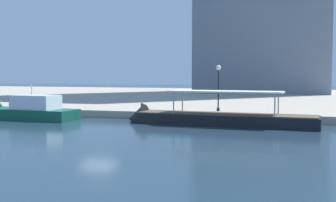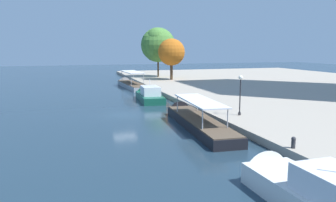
% 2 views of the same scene
% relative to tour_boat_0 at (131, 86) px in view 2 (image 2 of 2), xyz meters
% --- Properties ---
extents(ground_plane, '(220.00, 220.00, 0.00)m').
position_rel_tour_boat_0_xyz_m(ground_plane, '(25.53, -5.62, -0.28)').
color(ground_plane, '#1E3342').
extents(tour_boat_0, '(14.58, 3.55, 4.14)m').
position_rel_tour_boat_0_xyz_m(tour_boat_0, '(0.00, 0.00, 0.00)').
color(tour_boat_0, '#9EA3A8').
rests_on(tour_boat_0, ground_plane).
extents(motor_yacht_1, '(9.46, 3.45, 4.27)m').
position_rel_tour_boat_0_xyz_m(motor_yacht_1, '(16.07, -0.53, 0.22)').
color(motor_yacht_1, '#14513D').
rests_on(motor_yacht_1, ground_plane).
extents(tour_boat_2, '(15.17, 3.58, 3.61)m').
position_rel_tour_boat_0_xyz_m(tour_boat_2, '(32.44, -0.00, 0.09)').
color(tour_boat_2, black).
rests_on(tour_boat_2, ground_plane).
extents(mooring_bollard_0, '(0.31, 0.31, 0.80)m').
position_rel_tour_boat_0_xyz_m(mooring_bollard_0, '(42.84, 2.82, 0.79)').
color(mooring_bollard_0, '#2D2D33').
rests_on(mooring_bollard_0, dock_promenade).
extents(mooring_bollard_1, '(0.29, 0.29, 0.71)m').
position_rel_tour_boat_0_xyz_m(mooring_bollard_1, '(25.63, 3.07, 0.74)').
color(mooring_bollard_1, '#2D2D33').
rests_on(mooring_bollard_1, dock_promenade).
extents(lamp_post, '(0.43, 0.43, 4.01)m').
position_rel_tour_boat_0_xyz_m(lamp_post, '(32.04, 4.87, 2.98)').
color(lamp_post, black).
rests_on(lamp_post, dock_promenade).
extents(tree_1, '(5.64, 5.64, 8.62)m').
position_rel_tour_boat_0_xyz_m(tree_1, '(-5.19, 9.67, 6.27)').
color(tree_1, '#4C3823').
rests_on(tree_1, dock_promenade).
extents(tree_2, '(7.86, 7.86, 11.28)m').
position_rel_tour_boat_0_xyz_m(tree_2, '(-12.25, 8.61, 7.74)').
color(tree_2, '#4C3823').
rests_on(tree_2, dock_promenade).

